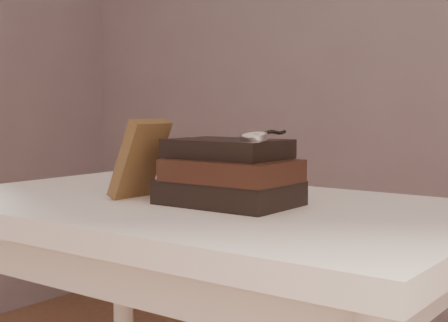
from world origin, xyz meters
The scene contains 5 objects.
table centered at (0.00, 0.35, 0.66)m, with size 1.00×0.60×0.75m.
book_stack centered at (0.07, 0.34, 0.80)m, with size 0.23×0.16×0.11m.
journal centered at (-0.10, 0.30, 0.82)m, with size 0.02×0.09×0.15m, color #3F2C18.
pocket_watch centered at (0.13, 0.34, 0.87)m, with size 0.05×0.15×0.02m.
eyeglasses centered at (-0.01, 0.42, 0.81)m, with size 0.09×0.11×0.05m.
Camera 1 is at (0.73, -0.56, 0.92)m, focal length 52.53 mm.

